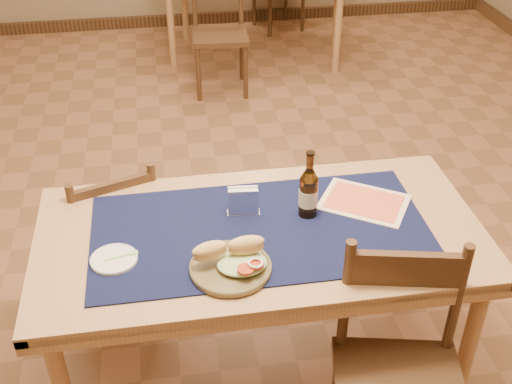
{
  "coord_description": "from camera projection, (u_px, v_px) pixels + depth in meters",
  "views": [
    {
      "loc": [
        -0.3,
        -2.59,
        2.16
      ],
      "look_at": [
        0.0,
        -0.7,
        0.85
      ],
      "focal_mm": 45.0,
      "sensor_mm": 36.0,
      "label": 1
    }
  ],
  "objects": [
    {
      "name": "fork",
      "position": [
        124.0,
        255.0,
        2.15
      ],
      "size": [
        0.12,
        0.04,
        0.0
      ],
      "color": "#8DD575",
      "rests_on": "side_plate"
    },
    {
      "name": "placemat",
      "position": [
        260.0,
        230.0,
        2.29
      ],
      "size": [
        1.2,
        0.6,
        0.01
      ],
      "primitive_type": "cube",
      "color": "#0E1236",
      "rests_on": "main_table"
    },
    {
      "name": "chair_main_far",
      "position": [
        113.0,
        236.0,
        2.79
      ],
      "size": [
        0.48,
        0.48,
        0.82
      ],
      "color": "#4A301A",
      "rests_on": "ground"
    },
    {
      "name": "baseboard",
      "position": [
        235.0,
        244.0,
        3.34
      ],
      "size": [
        6.0,
        7.0,
        0.1
      ],
      "color": "#4A301A",
      "rests_on": "ground"
    },
    {
      "name": "menu_card",
      "position": [
        364.0,
        202.0,
        2.43
      ],
      "size": [
        0.39,
        0.36,
        0.01
      ],
      "color": "beige",
      "rests_on": "placemat"
    },
    {
      "name": "chair_back_near",
      "position": [
        219.0,
        31.0,
        4.77
      ],
      "size": [
        0.43,
        0.43,
        0.88
      ],
      "color": "#4A301A",
      "rests_on": "ground"
    },
    {
      "name": "sandwich_plate",
      "position": [
        233.0,
        262.0,
        2.1
      ],
      "size": [
        0.27,
        0.27,
        0.1
      ],
      "color": "brown",
      "rests_on": "placemat"
    },
    {
      "name": "chair_main_near",
      "position": [
        399.0,
        377.0,
        2.1
      ],
      "size": [
        0.5,
        0.5,
        0.91
      ],
      "color": "#4A301A",
      "rests_on": "ground"
    },
    {
      "name": "napkin_holder",
      "position": [
        243.0,
        202.0,
        2.35
      ],
      "size": [
        0.12,
        0.05,
        0.11
      ],
      "color": "silver",
      "rests_on": "placemat"
    },
    {
      "name": "beer_bottle",
      "position": [
        308.0,
        192.0,
        2.31
      ],
      "size": [
        0.07,
        0.07,
        0.26
      ],
      "color": "#46280C",
      "rests_on": "placemat"
    },
    {
      "name": "side_plate",
      "position": [
        114.0,
        259.0,
        2.15
      ],
      "size": [
        0.16,
        0.16,
        0.01
      ],
      "color": "silver",
      "rests_on": "placemat"
    },
    {
      "name": "main_table",
      "position": [
        260.0,
        248.0,
        2.34
      ],
      "size": [
        1.6,
        0.8,
        0.75
      ],
      "color": "#A97D50",
      "rests_on": "ground"
    }
  ]
}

